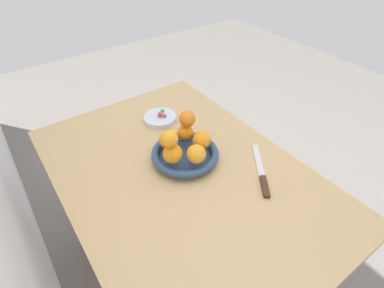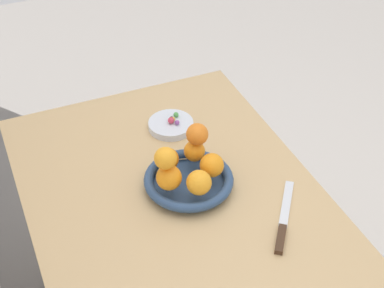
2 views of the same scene
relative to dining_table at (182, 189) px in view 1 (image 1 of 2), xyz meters
The scene contains 17 objects.
ground_plane 0.65m from the dining_table, ahead, with size 6.00×6.00×0.00m, color slate.
dining_table is the anchor object (origin of this frame).
fruit_bowl 0.13m from the dining_table, 46.21° to the right, with size 0.24×0.24×0.04m.
candy_dish 0.34m from the dining_table, 17.94° to the right, with size 0.14×0.14×0.02m, color silver.
orange_0 0.21m from the dining_table, 40.95° to the right, with size 0.06×0.06×0.06m, color orange.
orange_1 0.19m from the dining_table, ahead, with size 0.06×0.06×0.06m, color orange.
orange_2 0.16m from the dining_table, 31.09° to the left, with size 0.07×0.07×0.07m, color orange.
orange_3 0.17m from the dining_table, 114.03° to the right, with size 0.07×0.07×0.07m, color orange.
orange_4 0.19m from the dining_table, 75.62° to the right, with size 0.06×0.06×0.06m, color orange.
orange_5 0.23m from the dining_table, 34.46° to the left, with size 0.06×0.06×0.06m, color orange.
orange_6 0.26m from the dining_table, 44.05° to the right, with size 0.06×0.06×0.06m, color orange.
candy_ball_0 0.35m from the dining_table, 18.45° to the right, with size 0.02×0.02×0.02m, color #472819.
candy_ball_1 0.35m from the dining_table, 18.96° to the right, with size 0.02×0.02×0.02m, color gold.
candy_ball_2 0.34m from the dining_table, 18.08° to the right, with size 0.02×0.02×0.02m, color #C6384C.
candy_ball_3 0.33m from the dining_table, 21.33° to the right, with size 0.01×0.01×0.01m, color #8C4C99.
candy_ball_4 0.37m from the dining_table, 20.84° to the right, with size 0.02×0.02×0.02m, color #4C9947.
knife 0.29m from the dining_table, 128.44° to the right, with size 0.22×0.17×0.01m.
Camera 1 is at (-0.62, 0.40, 1.47)m, focal length 28.00 mm.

